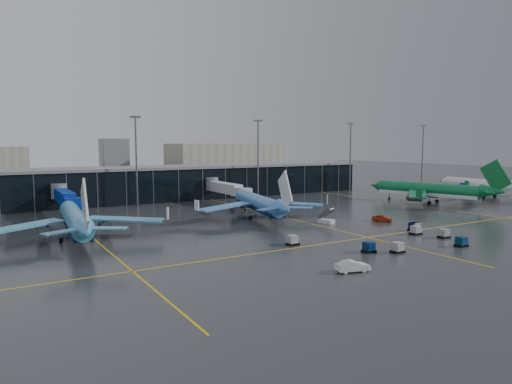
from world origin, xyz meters
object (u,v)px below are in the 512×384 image
airliner_aer_lingus (427,182)px  service_van_red (382,218)px  airliner_arkefly (75,208)px  airliner_klm_near (258,194)px  baggage_carts (402,236)px  airliner_ba (485,178)px  service_van_white (353,266)px  mobile_airstair (327,220)px

airliner_aer_lingus → service_van_red: (-36.59, -16.87, -5.64)m
airliner_arkefly → airliner_klm_near: airliner_arkefly is taller
airliner_aer_lingus → baggage_carts: 59.69m
airliner_arkefly → baggage_carts: 60.95m
airliner_ba → baggage_carts: 85.05m
airliner_klm_near → airliner_ba: airliner_ba is taller
airliner_klm_near → service_van_white: bearing=-92.9°
airliner_arkefly → mobile_airstair: bearing=-7.2°
mobile_airstair → airliner_arkefly: bearing=146.1°
airliner_aer_lingus → service_van_white: (-71.21, -44.40, -5.60)m
service_van_red → service_van_white: size_ratio=0.92×
baggage_carts → mobile_airstair: (0.22, 21.86, 0.01)m
airliner_klm_near → mobile_airstair: 17.76m
airliner_klm_near → service_van_white: size_ratio=7.71×
service_van_red → airliner_ba: bearing=-16.7°
airliner_klm_near → service_van_red: airliner_klm_near is taller
baggage_carts → service_van_red: size_ratio=6.89×
airliner_aer_lingus → service_van_red: 40.68m
airliner_klm_near → airliner_ba: 87.05m
airliner_arkefly → baggage_carts: airliner_arkefly is taller
airliner_klm_near → airliner_arkefly: bearing=-162.2°
airliner_arkefly → baggage_carts: bearing=-27.9°
airliner_aer_lingus → airliner_ba: size_ratio=1.02×
service_van_white → airliner_klm_near: bearing=-2.2°
airliner_klm_near → mobile_airstair: airliner_klm_near is taller
baggage_carts → service_van_white: 24.70m
baggage_carts → airliner_aer_lingus: bearing=34.5°
service_van_red → airliner_arkefly: bearing=135.1°
airliner_aer_lingus → airliner_ba: airliner_aer_lingus is taller
service_van_white → airliner_ba: bearing=-52.6°
airliner_klm_near → baggage_carts: bearing=-63.1°
service_van_white → service_van_red: bearing=-38.0°
airliner_arkefly → airliner_ba: (129.28, 1.30, 0.32)m
airliner_ba → baggage_carts: (-77.91, -33.67, -5.51)m
airliner_aer_lingus → baggage_carts: bearing=-160.6°
airliner_arkefly → airliner_klm_near: size_ratio=1.02×
airliner_klm_near → mobile_airstair: bearing=-44.0°
airliner_arkefly → airliner_klm_near: bearing=9.3°
airliner_aer_lingus → airliner_ba: 28.95m
airliner_klm_near → airliner_aer_lingus: (58.07, -2.42, 0.57)m
airliner_ba → baggage_carts: bearing=-152.3°
airliner_ba → service_van_red: 67.89m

